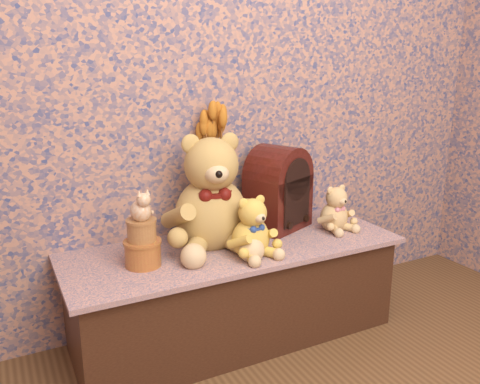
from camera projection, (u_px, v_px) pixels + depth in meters
The scene contains 10 objects.
display_shelf at pixel (235, 291), 2.08m from camera, with size 1.38×0.51×0.41m, color #394875.
teddy_large at pixel (210, 186), 1.98m from camera, with size 0.39×0.47×0.50m, color #AD8743, non-canonical shape.
teddy_medium at pixel (251, 224), 1.91m from camera, with size 0.20×0.24×0.25m, color gold, non-canonical shape.
teddy_small at pixel (335, 206), 2.20m from camera, with size 0.17×0.20×0.22m, color tan, non-canonical shape.
cathedral_radio at pixel (278, 187), 2.20m from camera, with size 0.27×0.20×0.38m, color #3D120B, non-canonical shape.
ceramic_vase at pixel (212, 209), 2.15m from camera, with size 0.13×0.13×0.22m, color tan.
dried_stalks at pixel (211, 129), 2.05m from camera, with size 0.24×0.24×0.47m, color #BF6B1E, non-canonical shape.
biscuit_tin_lower at pixel (143, 253), 1.82m from camera, with size 0.13×0.13×0.10m, color gold.
biscuit_tin_upper at pixel (142, 231), 1.80m from camera, with size 0.11×0.11×0.08m, color tan.
cat_figurine at pixel (140, 204), 1.77m from camera, with size 0.09×0.10×0.12m, color silver, non-canonical shape.
Camera 1 is at (-0.84, -0.45, 1.16)m, focal length 37.08 mm.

